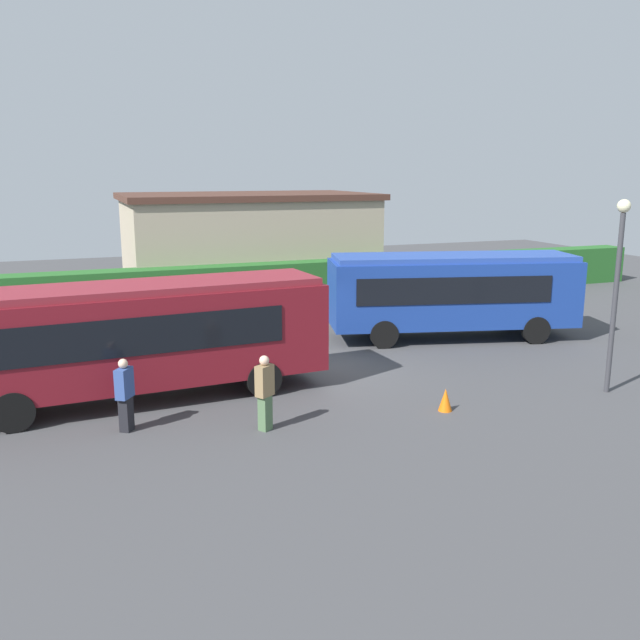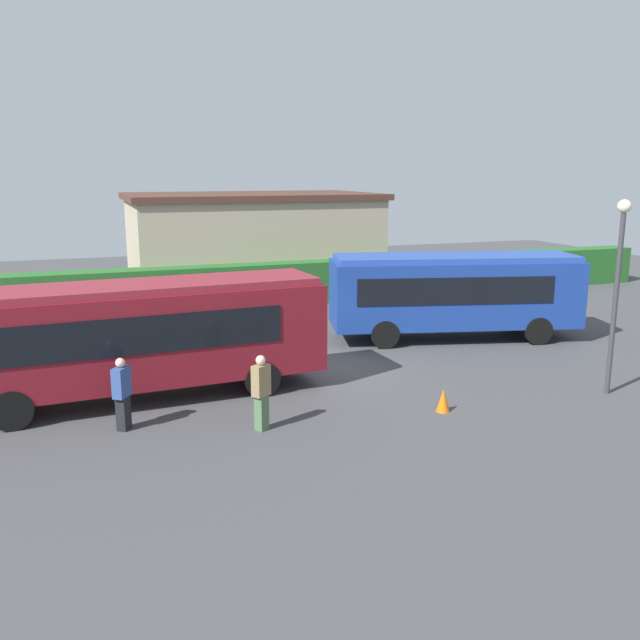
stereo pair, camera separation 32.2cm
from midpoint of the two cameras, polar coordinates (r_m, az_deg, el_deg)
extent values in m
plane|color=#424244|center=(21.30, -0.19, -4.21)|extent=(64.00, 64.00, 0.00)
cube|color=maroon|center=(18.76, -15.58, -1.38)|extent=(10.30, 2.98, 2.44)
cube|color=maroon|center=(18.50, -15.82, 2.60)|extent=(9.98, 2.78, 0.20)
cube|color=black|center=(19.82, -17.03, 0.12)|extent=(7.92, 0.53, 0.98)
cube|color=black|center=(17.50, -15.98, -1.40)|extent=(7.92, 0.53, 0.98)
cube|color=black|center=(20.06, -1.10, 0.82)|extent=(0.16, 1.94, 1.03)
cube|color=silver|center=(19.92, -1.11, 2.93)|extent=(0.12, 1.30, 0.28)
cylinder|color=black|center=(20.77, -7.23, -3.31)|extent=(1.02, 0.34, 1.00)
cylinder|color=black|center=(18.79, -5.26, -4.96)|extent=(1.02, 0.34, 1.00)
cylinder|color=black|center=(19.95, -24.86, -5.06)|extent=(1.02, 0.34, 1.00)
cylinder|color=black|center=(17.89, -24.87, -7.01)|extent=(1.02, 0.34, 1.00)
sphere|color=silver|center=(20.91, -1.76, -1.98)|extent=(0.22, 0.22, 0.22)
sphere|color=silver|center=(19.76, -0.31, -2.83)|extent=(0.22, 0.22, 0.22)
cube|color=navy|center=(25.39, 10.71, 2.31)|extent=(9.32, 4.63, 2.37)
cube|color=#2747A0|center=(25.20, 10.83, 5.18)|extent=(9.01, 4.37, 0.20)
cube|color=black|center=(26.45, 9.31, 3.39)|extent=(6.80, 1.76, 0.95)
cube|color=black|center=(24.06, 10.94, 2.43)|extent=(6.80, 1.76, 0.95)
cube|color=black|center=(27.02, 19.91, 2.99)|extent=(0.54, 2.00, 0.99)
cube|color=silver|center=(26.92, 20.02, 4.50)|extent=(0.38, 1.34, 0.28)
cylinder|color=black|center=(27.61, 15.43, 0.27)|extent=(1.04, 0.52, 1.00)
cylinder|color=black|center=(25.55, 17.33, -0.81)|extent=(1.04, 0.52, 1.00)
cylinder|color=black|center=(26.06, 4.00, -0.01)|extent=(1.04, 0.52, 1.00)
cylinder|color=black|center=(23.86, 5.01, -1.20)|extent=(1.04, 0.52, 1.00)
sphere|color=silver|center=(27.82, 19.15, 0.96)|extent=(0.22, 0.22, 0.22)
sphere|color=silver|center=(26.62, 20.41, 0.37)|extent=(0.22, 0.22, 0.22)
cube|color=black|center=(17.03, -16.50, -7.60)|extent=(0.37, 0.39, 0.83)
cube|color=#334C8C|center=(16.79, -16.66, -5.10)|extent=(0.49, 0.55, 0.73)
sphere|color=beige|center=(16.65, -16.76, -3.53)|extent=(0.23, 0.23, 0.23)
cube|color=maroon|center=(22.11, -9.90, -2.60)|extent=(0.27, 0.31, 0.87)
cube|color=#4C6B47|center=(21.92, -9.98, -0.53)|extent=(0.31, 0.48, 0.76)
sphere|color=#8C6647|center=(21.81, -10.03, 0.75)|extent=(0.24, 0.24, 0.24)
cube|color=#4C6B47|center=(16.45, -5.19, -7.78)|extent=(0.36, 0.35, 0.86)
cube|color=olive|center=(16.19, -5.25, -5.10)|extent=(0.50, 0.46, 0.75)
sphere|color=beige|center=(16.05, -5.28, -3.41)|extent=(0.24, 0.24, 0.24)
cube|color=#255F25|center=(31.29, -7.26, 2.88)|extent=(44.00, 1.37, 1.93)
cube|color=tan|center=(35.62, -6.39, 6.29)|extent=(12.02, 7.54, 4.68)
cube|color=#4C2D23|center=(35.44, -6.49, 10.30)|extent=(12.50, 7.85, 0.30)
cone|color=orange|center=(17.95, 9.99, -6.61)|extent=(0.36, 0.36, 0.60)
cylinder|color=#38383D|center=(20.23, 23.10, 1.18)|extent=(0.14, 0.14, 5.01)
sphere|color=beige|center=(19.93, 23.76, 8.76)|extent=(0.36, 0.36, 0.36)
camera|label=1|loc=(0.16, -90.43, -0.09)|focal=38.07mm
camera|label=2|loc=(0.16, 89.57, 0.09)|focal=38.07mm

